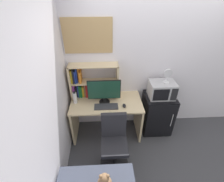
# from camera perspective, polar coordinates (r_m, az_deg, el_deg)

# --- Properties ---
(wall_back) EXTENTS (6.40, 0.04, 2.60)m
(wall_back) POSITION_cam_1_polar(r_m,az_deg,el_deg) (3.19, 22.25, 8.43)
(wall_back) COLOR silver
(wall_back) RESTS_ON ground_plane
(wall_left) EXTENTS (0.04, 4.40, 2.60)m
(wall_left) POSITION_cam_1_polar(r_m,az_deg,el_deg) (1.72, -26.30, -16.33)
(wall_left) COLOR silver
(wall_left) RESTS_ON ground_plane
(desk) EXTENTS (1.26, 0.65, 0.78)m
(desk) POSITION_cam_1_polar(r_m,az_deg,el_deg) (3.03, -1.94, -7.48)
(desk) COLOR beige
(desk) RESTS_ON ground_plane
(hutch_bookshelf) EXTENTS (0.85, 0.24, 0.63)m
(hutch_bookshelf) POSITION_cam_1_polar(r_m,az_deg,el_deg) (2.90, -9.01, 3.24)
(hutch_bookshelf) COLOR beige
(hutch_bookshelf) RESTS_ON desk
(monitor) EXTENTS (0.57, 0.19, 0.44)m
(monitor) POSITION_cam_1_polar(r_m,az_deg,el_deg) (2.73, -2.80, 0.06)
(monitor) COLOR black
(monitor) RESTS_ON desk
(keyboard) EXTENTS (0.40, 0.16, 0.02)m
(keyboard) POSITION_cam_1_polar(r_m,az_deg,el_deg) (2.75, -2.05, -5.55)
(keyboard) COLOR #333338
(keyboard) RESTS_ON desk
(computer_mouse) EXTENTS (0.06, 0.11, 0.04)m
(computer_mouse) POSITION_cam_1_polar(r_m,az_deg,el_deg) (2.76, 4.36, -5.21)
(computer_mouse) COLOR black
(computer_mouse) RESTS_ON desk
(water_bottle) EXTENTS (0.07, 0.07, 0.23)m
(water_bottle) POSITION_cam_1_polar(r_m,az_deg,el_deg) (2.86, -13.01, -2.35)
(water_bottle) COLOR silver
(water_bottle) RESTS_ON desk
(mini_fridge) EXTENTS (0.55, 0.51, 0.81)m
(mini_fridge) POSITION_cam_1_polar(r_m,az_deg,el_deg) (3.32, 15.67, -7.62)
(mini_fridge) COLOR black
(mini_fridge) RESTS_ON ground_plane
(microwave) EXTENTS (0.45, 0.33, 0.29)m
(microwave) POSITION_cam_1_polar(r_m,az_deg,el_deg) (3.00, 17.24, 0.44)
(microwave) COLOR #ADADB2
(microwave) RESTS_ON mini_fridge
(desk_fan) EXTENTS (0.15, 0.11, 0.26)m
(desk_fan) POSITION_cam_1_polar(r_m,az_deg,el_deg) (2.87, 19.05, 5.32)
(desk_fan) COLOR silver
(desk_fan) RESTS_ON microwave
(desk_chair) EXTENTS (0.46, 0.46, 0.95)m
(desk_chair) POSITION_cam_1_polar(r_m,az_deg,el_deg) (2.67, 0.74, -18.30)
(desk_chair) COLOR black
(desk_chair) RESTS_ON ground_plane
(teddy_bear) EXTENTS (0.17, 0.17, 0.26)m
(teddy_bear) POSITION_cam_1_polar(r_m,az_deg,el_deg) (2.13, -2.63, -29.54)
(teddy_bear) COLOR #846042
(teddy_bear) RESTS_ON bed
(wall_corkboard) EXTENTS (0.78, 0.02, 0.55)m
(wall_corkboard) POSITION_cam_1_polar(r_m,az_deg,el_deg) (2.69, -8.57, 18.70)
(wall_corkboard) COLOR tan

